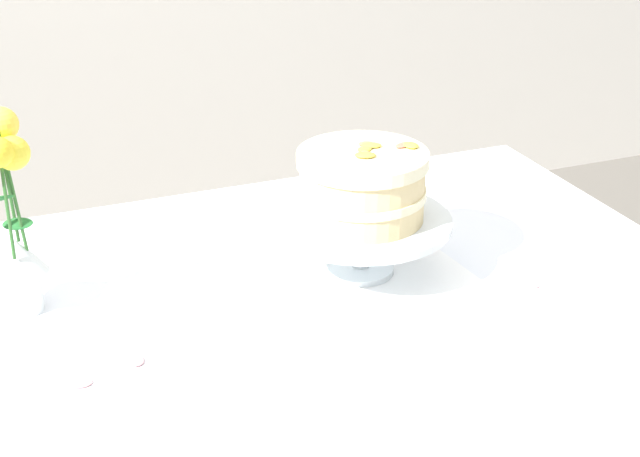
# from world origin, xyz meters

# --- Properties ---
(dining_table) EXTENTS (1.40, 1.00, 0.74)m
(dining_table) POSITION_xyz_m (0.00, -0.02, 0.65)
(dining_table) COLOR white
(dining_table) RESTS_ON ground
(linen_napkin) EXTENTS (0.35, 0.35, 0.00)m
(linen_napkin) POSITION_xyz_m (0.15, 0.07, 0.74)
(linen_napkin) COLOR white
(linen_napkin) RESTS_ON dining_table
(cake_stand) EXTENTS (0.29, 0.29, 0.10)m
(cake_stand) POSITION_xyz_m (0.15, 0.07, 0.82)
(cake_stand) COLOR silver
(cake_stand) RESTS_ON linen_napkin
(layer_cake) EXTENTS (0.21, 0.21, 0.12)m
(layer_cake) POSITION_xyz_m (0.15, 0.07, 0.90)
(layer_cake) COLOR beige
(layer_cake) RESTS_ON cake_stand
(flower_vase) EXTENTS (0.10, 0.11, 0.31)m
(flower_vase) POSITION_xyz_m (-0.37, 0.16, 0.89)
(flower_vase) COLOR silver
(flower_vase) RESTS_ON dining_table
(loose_petal_0) EXTENTS (0.03, 0.04, 0.00)m
(loose_petal_0) POSITION_xyz_m (0.39, -0.07, 0.74)
(loose_petal_0) COLOR pink
(loose_petal_0) RESTS_ON dining_table
(loose_petal_1) EXTENTS (0.03, 0.04, 0.01)m
(loose_petal_1) POSITION_xyz_m (-0.25, -0.05, 0.74)
(loose_petal_1) COLOR pink
(loose_petal_1) RESTS_ON dining_table
(loose_petal_2) EXTENTS (0.04, 0.03, 0.00)m
(loose_petal_2) POSITION_xyz_m (-0.32, -0.07, 0.74)
(loose_petal_2) COLOR pink
(loose_petal_2) RESTS_ON dining_table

